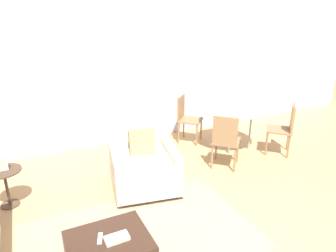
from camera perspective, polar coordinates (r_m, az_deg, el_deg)
The scene contains 11 objects.
wall_back at distance 5.65m, azimuth -8.54°, elevation 10.40°, with size 12.00×0.06×2.75m.
area_rug at distance 3.57m, azimuth -5.31°, elevation -20.16°, with size 2.51×1.62×0.01m.
armchair at distance 4.28m, azimuth -4.69°, elevation -7.36°, with size 1.04×1.08×0.86m.
book_stack at distance 2.96m, azimuth -9.72°, elevation -20.31°, with size 0.22×0.13×0.03m.
tv_remote_primary at distance 3.00m, azimuth -12.83°, elevation -20.15°, with size 0.09×0.16×0.01m.
side_table at distance 4.35m, azimuth -28.55°, elevation -9.18°, with size 0.42×0.42×0.51m.
picture_frame at distance 4.25m, azimuth -29.10°, elevation -6.28°, with size 0.13×0.07×0.19m.
dining_table at distance 5.57m, azimuth 12.38°, elevation 2.38°, with size 1.15×1.15×0.73m.
dining_chair_near_left at distance 4.77m, azimuth 10.89°, elevation -2.29°, with size 0.59×0.59×0.90m.
dining_chair_near_right at distance 5.59m, azimuth 21.40°, elevation 0.01°, with size 0.59×0.59×0.90m.
dining_chair_far_left at distance 5.77m, azimuth 3.43°, elevation 1.99°, with size 0.59×0.59×0.90m.
Camera 1 is at (-1.68, -1.92, 2.31)m, focal length 32.00 mm.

